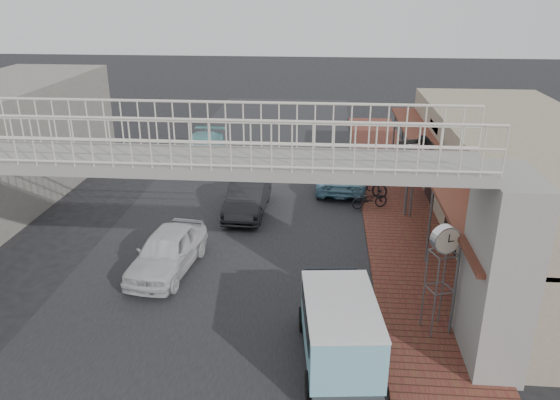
% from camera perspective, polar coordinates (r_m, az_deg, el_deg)
% --- Properties ---
extents(ground, '(120.00, 120.00, 0.00)m').
position_cam_1_polar(ground, '(18.66, -6.05, -7.36)').
color(ground, black).
rests_on(ground, ground).
extents(road_strip, '(10.00, 60.00, 0.01)m').
position_cam_1_polar(road_strip, '(18.65, -6.05, -7.34)').
color(road_strip, black).
rests_on(road_strip, ground).
extents(sidewalk, '(3.00, 40.00, 0.10)m').
position_cam_1_polar(sidewalk, '(21.25, 13.02, -3.90)').
color(sidewalk, brown).
rests_on(sidewalk, ground).
extents(shophouse_row, '(7.20, 18.00, 4.00)m').
position_cam_1_polar(shophouse_row, '(22.55, 24.41, 1.54)').
color(shophouse_row, gray).
rests_on(shophouse_row, ground).
extents(footbridge, '(16.40, 2.40, 6.34)m').
position_cam_1_polar(footbridge, '(13.75, -9.59, -3.72)').
color(footbridge, gray).
rests_on(footbridge, ground).
extents(white_hatchback, '(2.19, 4.36, 1.43)m').
position_cam_1_polar(white_hatchback, '(18.65, -11.70, -5.24)').
color(white_hatchback, silver).
rests_on(white_hatchback, ground).
extents(dark_sedan, '(1.61, 4.29, 1.40)m').
position_cam_1_polar(dark_sedan, '(22.96, -3.39, 0.35)').
color(dark_sedan, black).
rests_on(dark_sedan, ground).
extents(angkot_curb, '(2.49, 4.93, 1.34)m').
position_cam_1_polar(angkot_curb, '(26.05, 6.52, 2.77)').
color(angkot_curb, '#6EA7BF').
rests_on(angkot_curb, ground).
extents(angkot_far, '(2.09, 5.01, 1.45)m').
position_cam_1_polar(angkot_far, '(29.92, -8.23, 5.27)').
color(angkot_far, '#65ABAF').
rests_on(angkot_far, ground).
extents(angkot_van, '(2.15, 4.06, 1.91)m').
position_cam_1_polar(angkot_van, '(13.88, 6.22, -12.58)').
color(angkot_van, black).
rests_on(angkot_van, ground).
extents(motorcycle_near, '(1.70, 1.08, 0.84)m').
position_cam_1_polar(motorcycle_near, '(23.49, 9.34, 0.13)').
color(motorcycle_near, black).
rests_on(motorcycle_near, sidewalk).
extents(motorcycle_far, '(1.88, 1.06, 1.09)m').
position_cam_1_polar(motorcycle_far, '(24.73, 9.14, 1.54)').
color(motorcycle_far, black).
rests_on(motorcycle_far, sidewalk).
extents(street_clock, '(0.81, 0.77, 3.14)m').
position_cam_1_polar(street_clock, '(14.82, 16.83, -4.47)').
color(street_clock, '#59595B').
rests_on(street_clock, sidewalk).
extents(arrow_sign, '(2.01, 1.37, 3.34)m').
position_cam_1_polar(arrow_sign, '(22.76, 15.24, 5.00)').
color(arrow_sign, '#59595B').
rests_on(arrow_sign, sidewalk).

